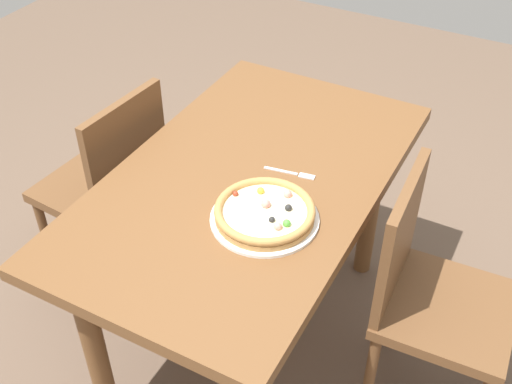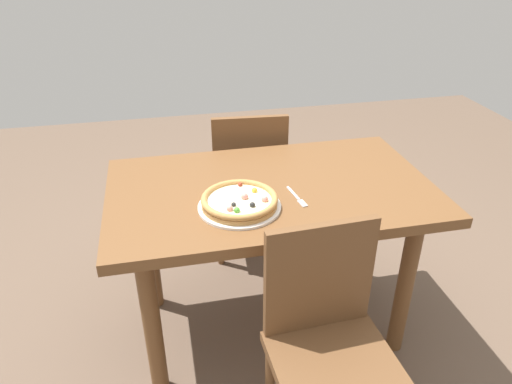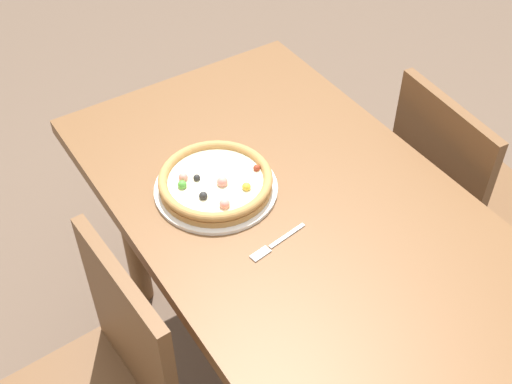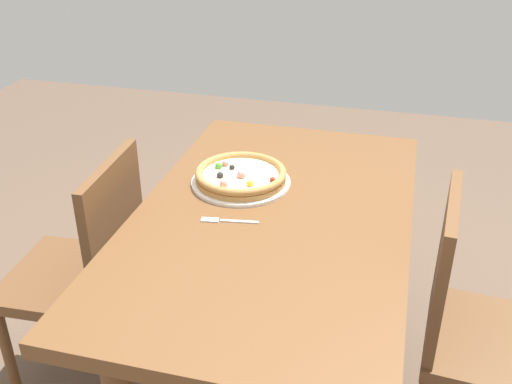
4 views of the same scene
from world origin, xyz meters
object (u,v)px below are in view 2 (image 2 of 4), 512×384
(chair_far, at_px, (329,343))
(plate, at_px, (240,207))
(dining_table, at_px, (271,209))
(fork, at_px, (298,198))
(chair_near, at_px, (248,178))
(pizza, at_px, (240,201))

(chair_far, xyz_separation_m, plate, (0.21, -0.47, 0.28))
(dining_table, height_order, fork, fork)
(dining_table, xyz_separation_m, chair_far, (-0.05, 0.61, -0.16))
(dining_table, xyz_separation_m, fork, (-0.08, 0.12, 0.11))
(chair_near, relative_size, plate, 2.80)
(dining_table, height_order, pizza, pizza)
(dining_table, height_order, chair_far, chair_far)
(dining_table, distance_m, chair_near, 0.63)
(chair_near, relative_size, pizza, 3.04)
(chair_near, distance_m, plate, 0.82)
(chair_far, distance_m, pizza, 0.60)
(pizza, bearing_deg, dining_table, -138.10)
(chair_far, bearing_deg, pizza, -68.72)
(pizza, bearing_deg, fork, -175.21)
(chair_far, relative_size, plate, 2.80)
(chair_far, xyz_separation_m, pizza, (0.21, -0.47, 0.30))
(chair_far, height_order, plate, chair_far)
(plate, xyz_separation_m, fork, (-0.23, -0.02, -0.00))
(pizza, bearing_deg, plate, -39.58)
(pizza, height_order, fork, pizza)
(dining_table, distance_m, pizza, 0.25)
(chair_near, bearing_deg, chair_far, -84.17)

